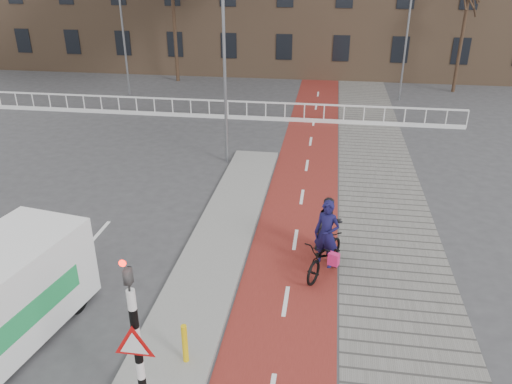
# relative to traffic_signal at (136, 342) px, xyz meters

# --- Properties ---
(ground) EXTENTS (120.00, 120.00, 0.00)m
(ground) POSITION_rel_traffic_signal_xyz_m (0.60, 2.02, -1.99)
(ground) COLOR #38383A
(ground) RESTS_ON ground
(bike_lane) EXTENTS (2.50, 60.00, 0.01)m
(bike_lane) POSITION_rel_traffic_signal_xyz_m (2.10, 12.02, -1.98)
(bike_lane) COLOR maroon
(bike_lane) RESTS_ON ground
(sidewalk) EXTENTS (3.00, 60.00, 0.01)m
(sidewalk) POSITION_rel_traffic_signal_xyz_m (4.90, 12.02, -1.98)
(sidewalk) COLOR slate
(sidewalk) RESTS_ON ground
(curb_island) EXTENTS (1.80, 16.00, 0.12)m
(curb_island) POSITION_rel_traffic_signal_xyz_m (-0.10, 6.02, -1.93)
(curb_island) COLOR gray
(curb_island) RESTS_ON ground
(traffic_signal) EXTENTS (0.80, 0.80, 3.68)m
(traffic_signal) POSITION_rel_traffic_signal_xyz_m (0.00, 0.00, 0.00)
(traffic_signal) COLOR black
(traffic_signal) RESTS_ON curb_island
(bollard) EXTENTS (0.12, 0.12, 0.90)m
(bollard) POSITION_rel_traffic_signal_xyz_m (0.27, 1.60, -1.42)
(bollard) COLOR yellow
(bollard) RESTS_ON curb_island
(cyclist_near) EXTENTS (1.44, 2.14, 2.09)m
(cyclist_near) POSITION_rel_traffic_signal_xyz_m (3.00, 5.43, -1.28)
(cyclist_near) COLOR black
(cyclist_near) RESTS_ON bike_lane
(cyclist_far) EXTENTS (1.05, 1.73, 1.81)m
(cyclist_far) POSITION_rel_traffic_signal_xyz_m (3.05, 6.22, -1.23)
(cyclist_far) COLOR black
(cyclist_far) RESTS_ON bike_lane
(railing) EXTENTS (28.00, 0.10, 0.99)m
(railing) POSITION_rel_traffic_signal_xyz_m (-4.40, 19.02, -1.68)
(railing) COLOR silver
(railing) RESTS_ON ground
(tree_mid) EXTENTS (0.23, 0.23, 8.71)m
(tree_mid) POSITION_rel_traffic_signal_xyz_m (-7.63, 27.39, 2.36)
(tree_mid) COLOR #312015
(tree_mid) RESTS_ON ground
(tree_right) EXTENTS (0.21, 0.21, 7.09)m
(tree_right) POSITION_rel_traffic_signal_xyz_m (10.55, 26.98, 1.56)
(tree_right) COLOR #312015
(tree_right) RESTS_ON ground
(streetlight_near) EXTENTS (0.12, 0.12, 8.64)m
(streetlight_near) POSITION_rel_traffic_signal_xyz_m (-1.21, 13.00, 2.33)
(streetlight_near) COLOR slate
(streetlight_near) RESTS_ON ground
(streetlight_left) EXTENTS (0.12, 0.12, 8.02)m
(streetlight_left) POSITION_rel_traffic_signal_xyz_m (-9.47, 23.17, 2.02)
(streetlight_left) COLOR slate
(streetlight_left) RESTS_ON ground
(streetlight_right) EXTENTS (0.12, 0.12, 8.28)m
(streetlight_right) POSITION_rel_traffic_signal_xyz_m (6.95, 24.40, 2.15)
(streetlight_right) COLOR slate
(streetlight_right) RESTS_ON ground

